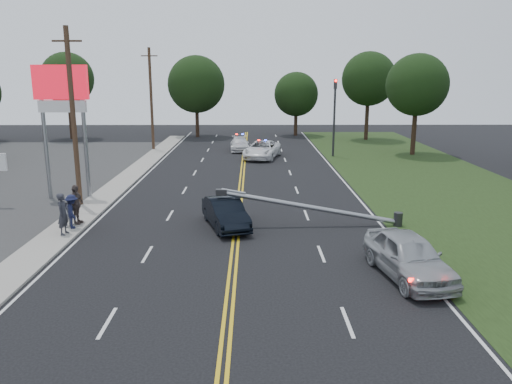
{
  "coord_description": "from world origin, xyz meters",
  "views": [
    {
      "loc": [
        0.77,
        -16.01,
        7.44
      ],
      "look_at": [
        0.95,
        8.31,
        1.7
      ],
      "focal_mm": 35.0,
      "sensor_mm": 36.0,
      "label": 1
    }
  ],
  "objects_px": {
    "emergency_b": "(240,144)",
    "fallen_streetlight": "(321,208)",
    "emergency_a": "(262,150)",
    "utility_pole_far": "(151,99)",
    "utility_pole_mid": "(73,118)",
    "bystander_a": "(63,214)",
    "bystander_b": "(70,211)",
    "bystander_d": "(76,204)",
    "bystander_c": "(72,211)",
    "pylon_sign": "(62,100)",
    "crashed_sedan": "(226,213)",
    "waiting_sedan": "(409,256)",
    "traffic_signal": "(334,111)"
  },
  "relations": [
    {
      "from": "traffic_signal",
      "to": "bystander_d",
      "type": "distance_m",
      "value": 27.48
    },
    {
      "from": "waiting_sedan",
      "to": "utility_pole_mid",
      "type": "bearing_deg",
      "value": 136.91
    },
    {
      "from": "emergency_a",
      "to": "bystander_d",
      "type": "height_order",
      "value": "bystander_d"
    },
    {
      "from": "pylon_sign",
      "to": "bystander_b",
      "type": "distance_m",
      "value": 8.37
    },
    {
      "from": "fallen_streetlight",
      "to": "utility_pole_far",
      "type": "height_order",
      "value": "utility_pole_far"
    },
    {
      "from": "utility_pole_far",
      "to": "bystander_b",
      "type": "relative_size",
      "value": 6.52
    },
    {
      "from": "bystander_b",
      "to": "bystander_d",
      "type": "relative_size",
      "value": 0.77
    },
    {
      "from": "traffic_signal",
      "to": "utility_pole_far",
      "type": "relative_size",
      "value": 0.7
    },
    {
      "from": "waiting_sedan",
      "to": "bystander_a",
      "type": "distance_m",
      "value": 15.48
    },
    {
      "from": "emergency_b",
      "to": "bystander_b",
      "type": "relative_size",
      "value": 2.91
    },
    {
      "from": "traffic_signal",
      "to": "fallen_streetlight",
      "type": "bearing_deg",
      "value": -100.59
    },
    {
      "from": "pylon_sign",
      "to": "bystander_d",
      "type": "distance_m",
      "value": 8.02
    },
    {
      "from": "traffic_signal",
      "to": "bystander_a",
      "type": "xyz_separation_m",
      "value": [
        -16.37,
        -23.55,
        -3.1
      ]
    },
    {
      "from": "pylon_sign",
      "to": "waiting_sedan",
      "type": "xyz_separation_m",
      "value": [
        17.11,
        -12.5,
        -5.16
      ]
    },
    {
      "from": "crashed_sedan",
      "to": "waiting_sedan",
      "type": "distance_m",
      "value": 9.61
    },
    {
      "from": "waiting_sedan",
      "to": "emergency_a",
      "type": "height_order",
      "value": "waiting_sedan"
    },
    {
      "from": "pylon_sign",
      "to": "emergency_a",
      "type": "xyz_separation_m",
      "value": [
        12.16,
        14.95,
        -5.21
      ]
    },
    {
      "from": "emergency_a",
      "to": "utility_pole_far",
      "type": "bearing_deg",
      "value": 169.04
    },
    {
      "from": "emergency_b",
      "to": "traffic_signal",
      "type": "bearing_deg",
      "value": -25.08
    },
    {
      "from": "crashed_sedan",
      "to": "bystander_b",
      "type": "distance_m",
      "value": 7.68
    },
    {
      "from": "emergency_a",
      "to": "bystander_a",
      "type": "distance_m",
      "value": 24.53
    },
    {
      "from": "traffic_signal",
      "to": "fallen_streetlight",
      "type": "height_order",
      "value": "traffic_signal"
    },
    {
      "from": "fallen_streetlight",
      "to": "emergency_a",
      "type": "relative_size",
      "value": 1.65
    },
    {
      "from": "pylon_sign",
      "to": "crashed_sedan",
      "type": "height_order",
      "value": "pylon_sign"
    },
    {
      "from": "pylon_sign",
      "to": "traffic_signal",
      "type": "distance_m",
      "value": 24.75
    },
    {
      "from": "utility_pole_mid",
      "to": "bystander_a",
      "type": "xyz_separation_m",
      "value": [
        1.13,
        -5.56,
        -3.98
      ]
    },
    {
      "from": "emergency_a",
      "to": "bystander_a",
      "type": "bearing_deg",
      "value": -99.42
    },
    {
      "from": "utility_pole_far",
      "to": "bystander_b",
      "type": "bearing_deg",
      "value": -87.91
    },
    {
      "from": "emergency_a",
      "to": "emergency_b",
      "type": "height_order",
      "value": "emergency_a"
    },
    {
      "from": "crashed_sedan",
      "to": "bystander_a",
      "type": "relative_size",
      "value": 2.22
    },
    {
      "from": "utility_pole_mid",
      "to": "bystander_d",
      "type": "distance_m",
      "value": 5.67
    },
    {
      "from": "emergency_a",
      "to": "bystander_b",
      "type": "distance_m",
      "value": 23.38
    },
    {
      "from": "waiting_sedan",
      "to": "crashed_sedan",
      "type": "bearing_deg",
      "value": 128.75
    },
    {
      "from": "bystander_c",
      "to": "bystander_a",
      "type": "bearing_deg",
      "value": 149.56
    },
    {
      "from": "pylon_sign",
      "to": "crashed_sedan",
      "type": "distance_m",
      "value": 12.8
    },
    {
      "from": "emergency_b",
      "to": "bystander_b",
      "type": "bearing_deg",
      "value": -109.08
    },
    {
      "from": "emergency_b",
      "to": "fallen_streetlight",
      "type": "bearing_deg",
      "value": -82.08
    },
    {
      "from": "bystander_b",
      "to": "bystander_d",
      "type": "bearing_deg",
      "value": -5.7
    },
    {
      "from": "utility_pole_far",
      "to": "waiting_sedan",
      "type": "xyz_separation_m",
      "value": [
        15.81,
        -32.5,
        -4.24
      ]
    },
    {
      "from": "utility_pole_mid",
      "to": "emergency_a",
      "type": "distance_m",
      "value": 20.59
    },
    {
      "from": "utility_pole_far",
      "to": "bystander_c",
      "type": "bearing_deg",
      "value": -87.42
    },
    {
      "from": "crashed_sedan",
      "to": "bystander_d",
      "type": "height_order",
      "value": "bystander_d"
    },
    {
      "from": "fallen_streetlight",
      "to": "utility_pole_mid",
      "type": "xyz_separation_m",
      "value": [
        -13.39,
        4.0,
        4.17
      ]
    },
    {
      "from": "emergency_a",
      "to": "bystander_b",
      "type": "height_order",
      "value": "bystander_b"
    },
    {
      "from": "pylon_sign",
      "to": "bystander_c",
      "type": "bearing_deg",
      "value": -69.24
    },
    {
      "from": "pylon_sign",
      "to": "bystander_a",
      "type": "xyz_separation_m",
      "value": [
        2.43,
        -7.56,
        -4.89
      ]
    },
    {
      "from": "pylon_sign",
      "to": "emergency_a",
      "type": "bearing_deg",
      "value": 50.88
    },
    {
      "from": "waiting_sedan",
      "to": "bystander_b",
      "type": "relative_size",
      "value": 3.22
    },
    {
      "from": "fallen_streetlight",
      "to": "utility_pole_far",
      "type": "xyz_separation_m",
      "value": [
        -13.39,
        26.0,
        4.17
      ]
    },
    {
      "from": "emergency_a",
      "to": "bystander_c",
      "type": "relative_size",
      "value": 3.38
    }
  ]
}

